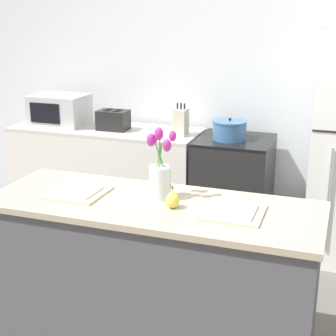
{
  "coord_description": "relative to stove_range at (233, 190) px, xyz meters",
  "views": [
    {
      "loc": [
        0.93,
        -2.4,
        1.91
      ],
      "look_at": [
        0.0,
        0.25,
        1.03
      ],
      "focal_mm": 55.0,
      "sensor_mm": 36.0,
      "label": 1
    }
  ],
  "objects": [
    {
      "name": "kitchen_island",
      "position": [
        -0.1,
        -1.6,
        0.01
      ],
      "size": [
        1.8,
        0.66,
        0.91
      ],
      "color": "#4C4C51",
      "rests_on": "ground_plane"
    },
    {
      "name": "plate_setting_right",
      "position": [
        0.34,
        -1.61,
        0.47
      ],
      "size": [
        0.31,
        0.31,
        0.02
      ],
      "color": "beige",
      "rests_on": "kitchen_island"
    },
    {
      "name": "flower_vase",
      "position": [
        -0.08,
        -1.52,
        0.6
      ],
      "size": [
        0.15,
        0.15,
        0.41
      ],
      "color": "silver",
      "rests_on": "kitchen_island"
    },
    {
      "name": "back_wall",
      "position": [
        -0.1,
        0.4,
        0.91
      ],
      "size": [
        5.2,
        0.08,
        2.7
      ],
      "color": "silver",
      "rests_on": "ground_plane"
    },
    {
      "name": "pear_figurine",
      "position": [
        0.03,
        -1.64,
        0.51
      ],
      "size": [
        0.07,
        0.07,
        0.12
      ],
      "color": "#E5CC4C",
      "rests_on": "kitchen_island"
    },
    {
      "name": "back_counter",
      "position": [
        -1.16,
        0.0,
        0.0
      ],
      "size": [
        1.68,
        0.6,
        0.89
      ],
      "color": "silver",
      "rests_on": "ground_plane"
    },
    {
      "name": "cooking_pot",
      "position": [
        -0.04,
        -0.04,
        0.52
      ],
      "size": [
        0.28,
        0.28,
        0.18
      ],
      "color": "#386093",
      "rests_on": "stove_range"
    },
    {
      "name": "knife_block",
      "position": [
        -0.45,
        -0.04,
        0.56
      ],
      "size": [
        0.1,
        0.14,
        0.27
      ],
      "color": "beige",
      "rests_on": "back_counter"
    },
    {
      "name": "stove_range",
      "position": [
        0.0,
        0.0,
        0.0
      ],
      "size": [
        0.6,
        0.61,
        0.89
      ],
      "color": "black",
      "rests_on": "ground_plane"
    },
    {
      "name": "plate_setting_left",
      "position": [
        -0.54,
        -1.61,
        0.47
      ],
      "size": [
        0.31,
        0.31,
        0.02
      ],
      "color": "beige",
      "rests_on": "kitchen_island"
    },
    {
      "name": "toaster",
      "position": [
        -1.07,
        -0.03,
        0.53
      ],
      "size": [
        0.28,
        0.18,
        0.17
      ],
      "color": "black",
      "rests_on": "back_counter"
    },
    {
      "name": "microwave",
      "position": [
        -1.61,
        -0.0,
        0.58
      ],
      "size": [
        0.48,
        0.37,
        0.27
      ],
      "color": "#B7BABC",
      "rests_on": "back_counter"
    }
  ]
}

